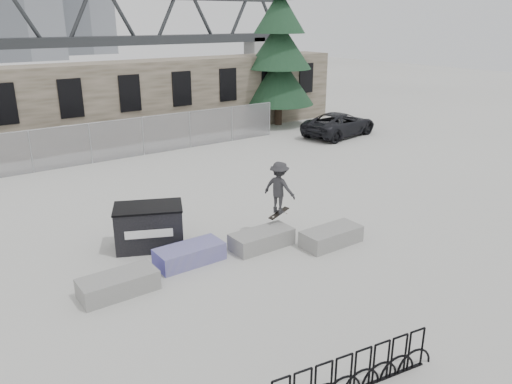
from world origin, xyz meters
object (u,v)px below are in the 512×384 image
Objects in this scene: bike_rack at (353,373)px; planter_far_left at (118,283)px; spruce_tree at (279,51)px; planter_center_right at (262,238)px; suv at (340,124)px; skateboarder at (279,188)px; planter_center_left at (190,254)px; planter_offset at (331,236)px; dumpster at (149,226)px.

planter_far_left is at bearing 110.48° from bike_rack.
planter_center_right is at bearing -129.48° from spruce_tree.
suv is 15.57m from skateboarder.
planter_far_left is 4.69m from planter_center_right.
planter_center_left is 18.22m from suv.
planter_far_left is at bearing -168.75° from planter_center_left.
planter_far_left is at bearing 110.09° from suv.
skateboarder is at bearing -127.90° from spruce_tree.
bike_rack is (2.29, -6.13, 0.15)m from planter_far_left.
suv is at bearing -73.73° from skateboarder.
spruce_tree is at bearing 55.22° from bike_rack.
bike_rack is at bearing -90.44° from planter_center_left.
bike_rack is 7.46m from skateboarder.
planter_far_left and planter_center_right have the same top height.
planter_offset is at bearing -30.28° from planter_center_right.
bike_rack is at bearing -111.12° from planter_center_right.
spruce_tree reaches higher than skateboarder.
spruce_tree is (14.56, 14.45, 4.55)m from planter_center_left.
dumpster reaches higher than planter_center_left.
bike_rack is at bearing -69.52° from planter_far_left.
skateboarder is (-11.28, -14.49, -3.14)m from spruce_tree.
planter_center_right is 0.39× the size of suv.
planter_far_left is at bearing -178.87° from planter_center_right.
planter_center_right and planter_offset have the same top height.
planter_offset is 0.39× the size of suv.
planter_center_right is 1.09× the size of skateboarder.
planter_center_right is at bearing 87.95° from skateboarder.
bike_rack is at bearing 131.07° from skateboarder.
spruce_tree is at bearing -59.86° from skateboarder.
suv is at bearing 44.61° from planter_offset.
dumpster is at bearing 43.76° from skateboarder.
planter_offset is at bearing -19.26° from planter_center_left.
spruce_tree is 18.63m from skateboarder.
planter_far_left is 5.81m from skateboarder.
planter_center_left is 6.59m from bike_rack.
planter_offset is (4.27, -1.49, 0.00)m from planter_center_left.
spruce_tree reaches higher than dumpster.
bike_rack is 2.17× the size of skateboarder.
planter_center_left is 1.00× the size of planter_offset.
planter_far_left is at bearing -138.57° from spruce_tree.
planter_center_right is (2.35, -0.37, 0.00)m from planter_center_left.
planter_offset is 1.09× the size of skateboarder.
planter_far_left is 6.69m from planter_offset.
bike_rack is (-0.05, -6.59, 0.15)m from planter_center_left.
suv is at bearing 51.08° from dumpster.
suv reaches higher than planter_far_left.
skateboarder reaches higher than planter_center_right.
planter_offset is 0.50× the size of bike_rack.
planter_offset is 15.78m from suv.
planter_center_left is 0.83× the size of dumpster.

